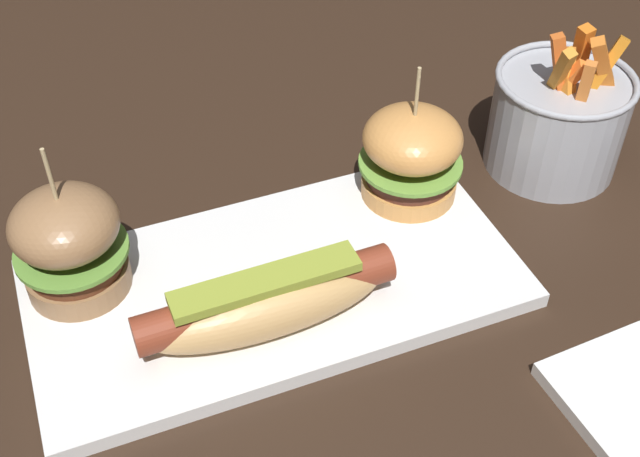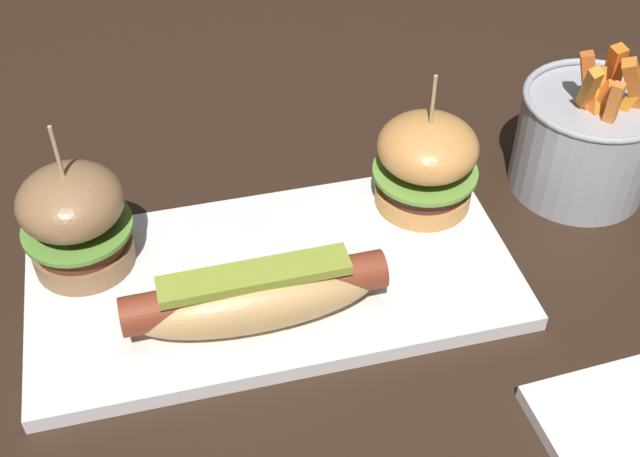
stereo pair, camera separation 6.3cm
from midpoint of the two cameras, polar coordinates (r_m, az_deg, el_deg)
name	(u,v)px [view 2 (the right image)]	position (r m, az deg, el deg)	size (l,w,h in m)	color
ground_plane	(274,285)	(0.66, -0.53, -4.08)	(3.00, 3.00, 0.00)	black
platter_main	(274,279)	(0.66, -0.53, -3.67)	(0.39, 0.20, 0.01)	white
hot_dog	(256,295)	(0.60, -1.50, -4.85)	(0.20, 0.06, 0.05)	tan
slider_left	(75,220)	(0.65, -14.14, 0.48)	(0.09, 0.09, 0.13)	#936A44
slider_right	(426,163)	(0.70, 10.02, 4.46)	(0.09, 0.09, 0.13)	#D69049
fries_bucket	(586,139)	(0.78, 20.41, 5.78)	(0.13, 0.13, 0.14)	#A8AAB2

